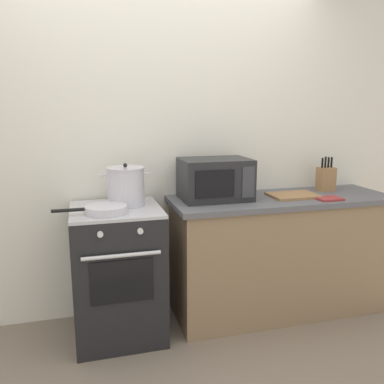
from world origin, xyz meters
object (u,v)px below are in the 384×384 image
(knife_block, at_px, (326,179))
(oven_mitt, at_px, (329,199))
(stove, at_px, (118,272))
(microwave, at_px, (215,179))
(cutting_board, at_px, (294,195))
(frying_pan, at_px, (105,209))
(stock_pot, at_px, (126,186))

(knife_block, bearing_deg, oven_mitt, -118.97)
(stove, height_order, microwave, microwave)
(cutting_board, xyz_separation_m, oven_mitt, (0.20, -0.16, -0.00))
(stove, bearing_deg, oven_mitt, -5.91)
(frying_pan, height_order, oven_mitt, frying_pan)
(stove, distance_m, stock_pot, 0.60)
(stove, xyz_separation_m, cutting_board, (1.33, 0.00, 0.47))
(stock_pot, relative_size, microwave, 0.69)
(stock_pot, height_order, knife_block, stock_pot)
(frying_pan, xyz_separation_m, microwave, (0.80, 0.21, 0.12))
(microwave, relative_size, cutting_board, 1.39)
(stove, relative_size, cutting_board, 2.56)
(microwave, bearing_deg, oven_mitt, -16.51)
(microwave, bearing_deg, knife_block, 3.66)
(frying_pan, xyz_separation_m, knife_block, (1.77, 0.27, 0.07))
(stock_pot, relative_size, oven_mitt, 1.91)
(frying_pan, bearing_deg, knife_block, 8.59)
(knife_block, bearing_deg, stock_pot, -177.28)
(stove, distance_m, knife_block, 1.80)
(oven_mitt, bearing_deg, cutting_board, 141.25)
(stove, bearing_deg, cutting_board, 0.05)
(stock_pot, distance_m, cutting_board, 1.26)
(microwave, bearing_deg, frying_pan, -165.64)
(stove, relative_size, stock_pot, 2.68)
(microwave, relative_size, knife_block, 1.80)
(stock_pot, bearing_deg, oven_mitt, -8.73)
(frying_pan, bearing_deg, stove, 59.64)
(frying_pan, relative_size, cutting_board, 1.30)
(frying_pan, bearing_deg, oven_mitt, -1.14)
(cutting_board, relative_size, oven_mitt, 2.00)
(frying_pan, bearing_deg, microwave, 14.36)
(microwave, relative_size, oven_mitt, 2.78)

